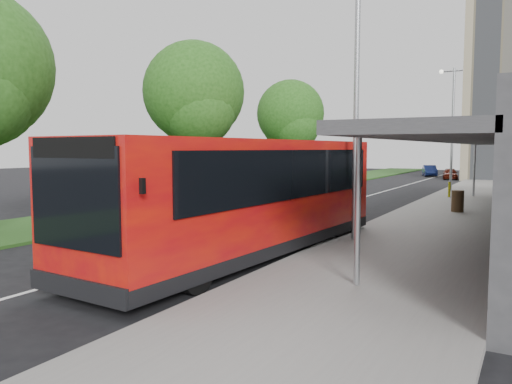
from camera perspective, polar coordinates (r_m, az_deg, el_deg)
ground at (r=15.94m, az=-5.80°, el=-5.71°), size 120.00×120.00×0.00m
pavement at (r=33.07m, az=23.92°, el=-0.42°), size 5.00×80.00×0.15m
grass_verge at (r=36.63m, az=3.24°, el=0.44°), size 5.00×80.00×0.10m
lane_centre_line at (r=29.38m, az=11.25°, el=-0.86°), size 0.12×70.00×0.01m
kerb_dashes at (r=32.45m, az=19.00°, el=-0.49°), size 0.12×56.00×0.01m
tree_mid at (r=27.24m, az=-7.06°, el=10.49°), size 5.37×5.37×8.64m
tree_far at (r=37.53m, az=3.98°, el=8.39°), size 4.99×4.99×8.03m
lamp_post_near at (r=15.70m, az=11.11°, el=11.36°), size 1.44×0.28×8.00m
lamp_post_far at (r=35.20m, az=21.42°, el=7.53°), size 1.44×0.28×8.00m
bus_main at (r=13.61m, az=-1.00°, el=-0.58°), size 3.53×11.38×3.18m
bus_second at (r=19.72m, az=-1.25°, el=0.66°), size 3.08×10.19×2.85m
litter_bin at (r=23.87m, az=22.04°, el=-0.97°), size 0.69×0.69×0.95m
bollard at (r=30.86m, az=21.22°, el=0.27°), size 0.18×0.18×0.88m
car_near at (r=51.34m, az=21.31°, el=1.97°), size 1.84×3.40×1.10m
car_far at (r=56.57m, az=19.23°, el=2.32°), size 2.21×3.75×1.17m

